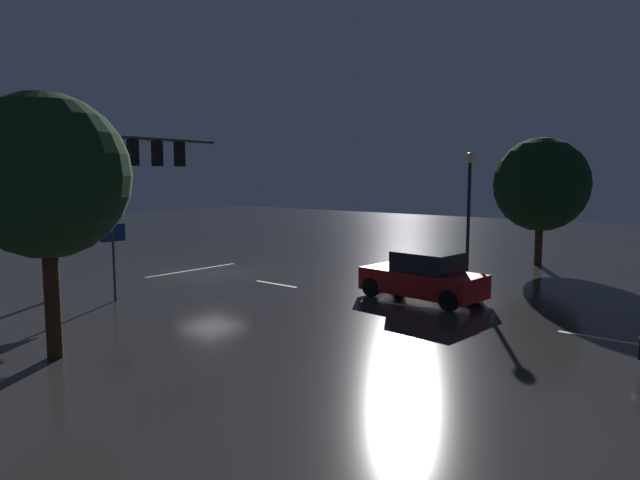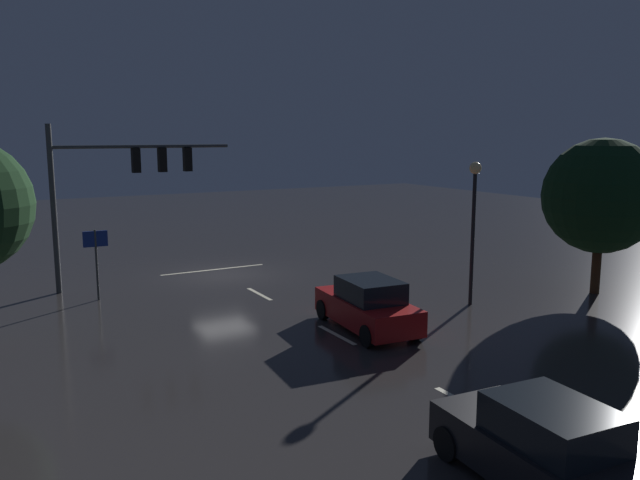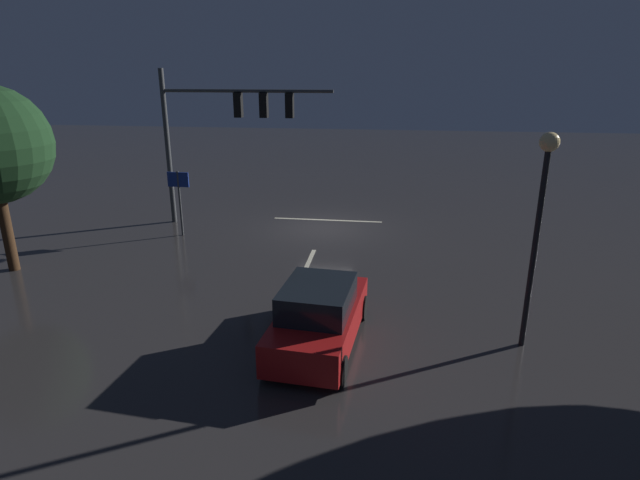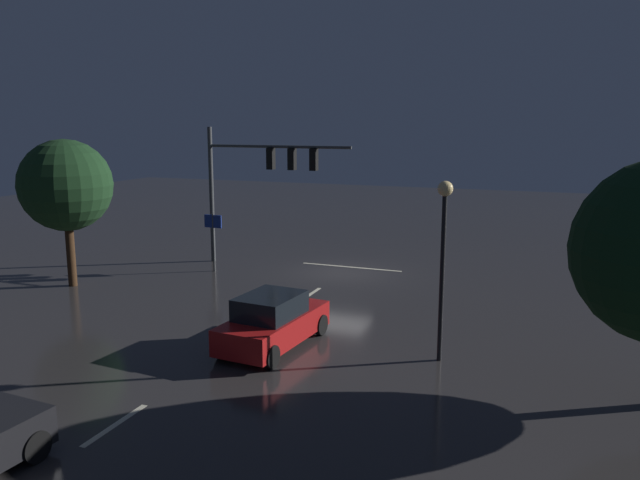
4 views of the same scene
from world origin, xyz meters
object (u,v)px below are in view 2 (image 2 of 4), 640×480
car_approaching (368,305)px  car_distant (545,450)px  traffic_signal_assembly (121,175)px  street_lamp_left_kerb (474,206)px  tree_left_near (601,196)px  route_sign (96,250)px

car_approaching → car_distant: same height
traffic_signal_assembly → street_lamp_left_kerb: bearing=138.2°
car_distant → tree_left_near: 16.27m
street_lamp_left_kerb → route_sign: 14.21m
tree_left_near → traffic_signal_assembly: bearing=-33.3°
route_sign → traffic_signal_assembly: bearing=-127.7°
car_distant → car_approaching: bearing=-105.2°
traffic_signal_assembly → tree_left_near: traffic_signal_assembly is taller
car_approaching → street_lamp_left_kerb: street_lamp_left_kerb is taller
traffic_signal_assembly → car_distant: (-2.85, 19.60, -3.81)m
street_lamp_left_kerb → tree_left_near: (-5.50, 1.15, 0.21)m
car_approaching → street_lamp_left_kerb: bearing=-172.0°
traffic_signal_assembly → tree_left_near: bearing=146.7°
traffic_signal_assembly → route_sign: bearing=52.3°
car_approaching → car_distant: (2.59, 9.52, 0.00)m
route_sign → tree_left_near: (-17.47, 8.61, 1.93)m
car_approaching → tree_left_near: (-10.55, 0.45, 3.09)m
tree_left_near → route_sign: bearing=-26.2°
car_approaching → tree_left_near: size_ratio=0.73×
street_lamp_left_kerb → route_sign: (11.98, -7.46, -1.72)m
street_lamp_left_kerb → tree_left_near: tree_left_near is taller
car_distant → tree_left_near: (-13.14, -9.08, 3.09)m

